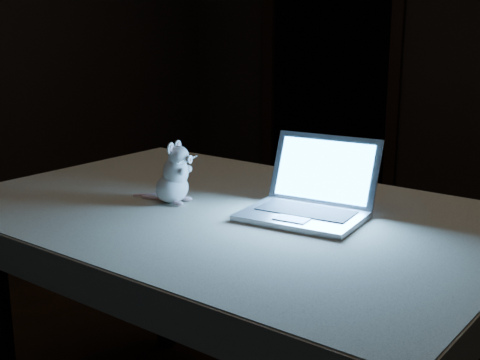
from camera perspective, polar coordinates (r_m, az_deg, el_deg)
The scene contains 5 objects.
doorway at distance 4.72m, azimuth 8.01°, elevation 10.03°, with size 1.06×0.36×2.13m, color black, non-canonical shape.
table at distance 2.09m, azimuth -1.01°, elevation -13.69°, with size 1.55×0.99×0.83m, color black, non-canonical shape.
tablecloth at distance 1.96m, azimuth -1.45°, elevation -3.76°, with size 1.65×1.10×0.10m, color beige, non-canonical shape.
laptop at distance 1.80m, azimuth 5.59°, elevation -0.05°, with size 0.33×0.29×0.23m, color #A9A8AE, non-canonical shape.
plush_mouse at distance 1.97m, azimuth -6.09°, elevation 0.67°, with size 0.14×0.14×0.19m, color silver, non-canonical shape.
Camera 1 is at (0.79, -1.82, 1.39)m, focal length 48.00 mm.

